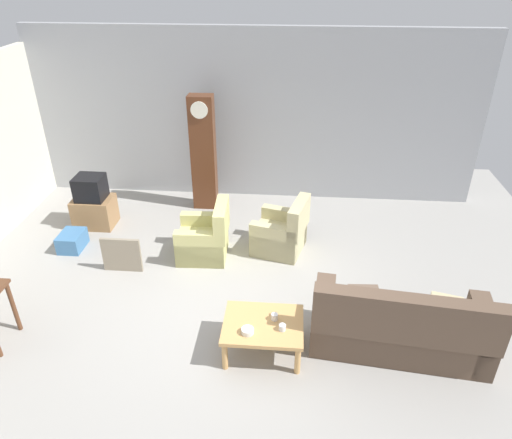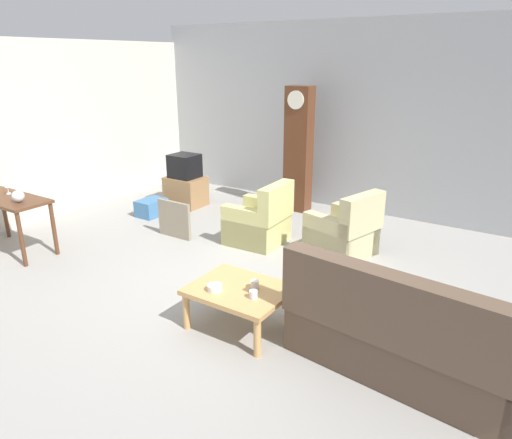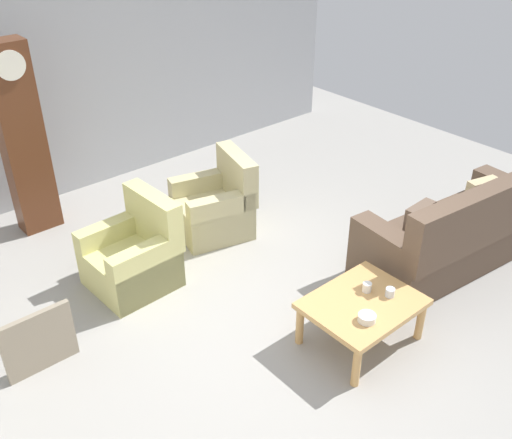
{
  "view_description": "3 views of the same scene",
  "coord_description": "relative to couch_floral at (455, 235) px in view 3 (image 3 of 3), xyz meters",
  "views": [
    {
      "loc": [
        0.76,
        -5.02,
        4.3
      ],
      "look_at": [
        0.26,
        0.97,
        0.87
      ],
      "focal_mm": 33.09,
      "sensor_mm": 36.0,
      "label": 1
    },
    {
      "loc": [
        2.89,
        -4.11,
        2.6
      ],
      "look_at": [
        -0.13,
        0.49,
        0.67
      ],
      "focal_mm": 32.67,
      "sensor_mm": 36.0,
      "label": 2
    },
    {
      "loc": [
        -2.72,
        -3.1,
        3.6
      ],
      "look_at": [
        0.27,
        0.4,
        0.81
      ],
      "focal_mm": 40.73,
      "sensor_mm": 36.0,
      "label": 3
    }
  ],
  "objects": [
    {
      "name": "bowl_white_stacked",
      "position": [
        -1.81,
        -0.33,
        0.11
      ],
      "size": [
        0.15,
        0.15,
        0.06
      ],
      "primitive_type": "cylinder",
      "color": "white",
      "rests_on": "coffee_table_wood"
    },
    {
      "name": "armchair_olive_near",
      "position": [
        -2.71,
        1.87,
        -0.05
      ],
      "size": [
        0.82,
        0.79,
        0.92
      ],
      "color": "#CCC67A",
      "rests_on": "ground_plane"
    },
    {
      "name": "grandfather_clock",
      "position": [
        -3.0,
        3.56,
        0.73
      ],
      "size": [
        0.44,
        0.3,
        2.15
      ],
      "color": "#562D19",
      "rests_on": "ground_plane"
    },
    {
      "name": "framed_picture_leaning",
      "position": [
        -3.91,
        1.35,
        -0.07
      ],
      "size": [
        0.6,
        0.05,
        0.56
      ],
      "primitive_type": "cube",
      "color": "gray",
      "rests_on": "ground_plane"
    },
    {
      "name": "cup_blue_rimmed",
      "position": [
        -1.41,
        -0.25,
        0.12
      ],
      "size": [
        0.08,
        0.08,
        0.08
      ],
      "primitive_type": "cylinder",
      "color": "silver",
      "rests_on": "coffee_table_wood"
    },
    {
      "name": "ground_plane",
      "position": [
        -2.14,
        0.6,
        -0.35
      ],
      "size": [
        10.4,
        10.4,
        0.0
      ],
      "primitive_type": "plane",
      "color": "#999691"
    },
    {
      "name": "couch_floral",
      "position": [
        0.0,
        0.0,
        0.0
      ],
      "size": [
        2.18,
        1.1,
        1.04
      ],
      "color": "brown",
      "rests_on": "ground_plane"
    },
    {
      "name": "cup_white_porcelain",
      "position": [
        -1.51,
        -0.08,
        0.13
      ],
      "size": [
        0.08,
        0.08,
        0.08
      ],
      "primitive_type": "cylinder",
      "color": "white",
      "rests_on": "coffee_table_wood"
    },
    {
      "name": "coffee_table_wood",
      "position": [
        -1.65,
        -0.15,
        0.02
      ],
      "size": [
        0.96,
        0.76,
        0.44
      ],
      "color": "tan",
      "rests_on": "ground_plane"
    },
    {
      "name": "garage_door_wall",
      "position": [
        -2.14,
        4.2,
        1.25
      ],
      "size": [
        8.4,
        0.16,
        3.2
      ],
      "primitive_type": "cube",
      "color": "#9EA0A5",
      "rests_on": "ground_plane"
    },
    {
      "name": "armchair_olive_far",
      "position": [
        -1.5,
        2.13,
        -0.05
      ],
      "size": [
        0.96,
        0.94,
        0.92
      ],
      "color": "#C1B686",
      "rests_on": "ground_plane"
    }
  ]
}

